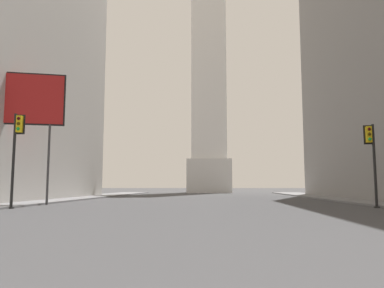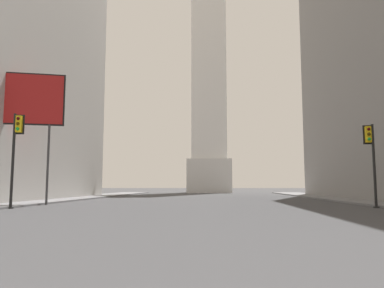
# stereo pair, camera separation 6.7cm
# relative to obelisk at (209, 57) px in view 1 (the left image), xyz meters

# --- Properties ---
(sidewalk_left) EXTENTS (5.00, 91.63, 0.15)m
(sidewalk_left) POSITION_rel_obelisk_xyz_m (-14.67, -48.87, -28.71)
(sidewalk_left) COLOR slate
(sidewalk_left) RESTS_ON ground_plane
(obelisk) EXTENTS (8.89, 8.89, 60.73)m
(obelisk) POSITION_rel_obelisk_xyz_m (0.00, 0.00, 0.00)
(obelisk) COLOR silver
(obelisk) RESTS_ON ground_plane
(traffic_light_mid_left) EXTENTS (0.76, 0.52, 6.25)m
(traffic_light_mid_left) POSITION_rel_obelisk_xyz_m (-12.02, -53.57, -24.68)
(traffic_light_mid_left) COLOR black
(traffic_light_mid_left) RESTS_ON ground_plane
(traffic_light_mid_right) EXTENTS (0.76, 0.52, 5.65)m
(traffic_light_mid_right) POSITION_rel_obelisk_xyz_m (11.70, -51.40, -25.06)
(traffic_light_mid_right) COLOR black
(traffic_light_mid_right) RESTS_ON ground_plane
(billboard_sign) EXTENTS (6.56, 1.91, 10.34)m
(billboard_sign) POSITION_rel_obelisk_xyz_m (-14.11, -49.52, -20.74)
(billboard_sign) COLOR #3F3F42
(billboard_sign) RESTS_ON ground_plane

